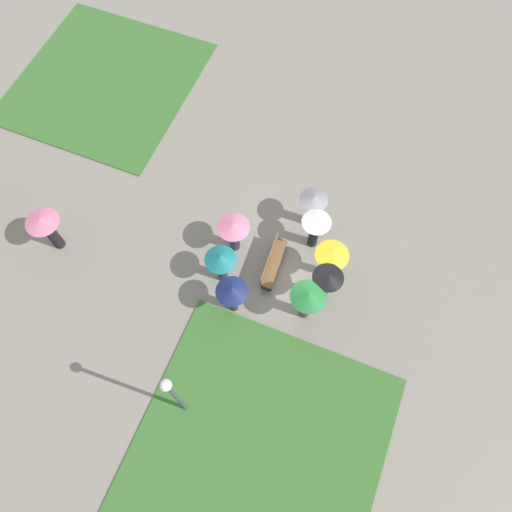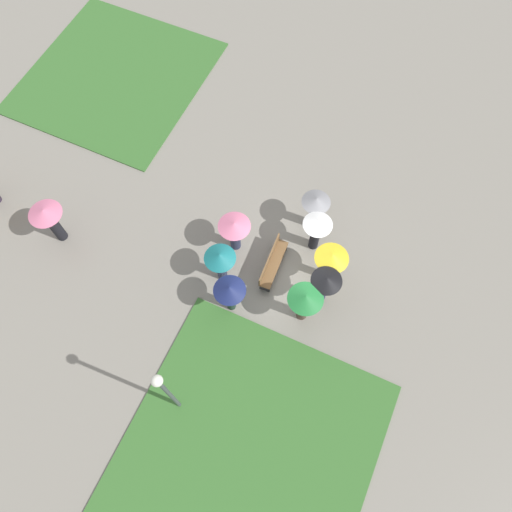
{
  "view_description": "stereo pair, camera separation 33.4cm",
  "coord_description": "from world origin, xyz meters",
  "px_view_note": "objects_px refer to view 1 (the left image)",
  "views": [
    {
      "loc": [
        -7.26,
        -1.57,
        16.61
      ],
      "look_at": [
        -0.43,
        1.18,
        0.66
      ],
      "focal_mm": 35.0,
      "sensor_mm": 36.0,
      "label": 1
    },
    {
      "loc": [
        -7.12,
        -1.88,
        16.61
      ],
      "look_at": [
        -0.43,
        1.18,
        0.66
      ],
      "focal_mm": 35.0,
      "sensor_mm": 36.0,
      "label": 2
    }
  ],
  "objects_px": {
    "crowd_person_pink": "(234,231)",
    "crowd_person_black": "(327,280)",
    "crowd_person_grey": "(313,204)",
    "lone_walker_near_lawn": "(46,227)",
    "crowd_person_navy": "(232,293)",
    "crowd_person_yellow": "(332,256)",
    "crowd_person_green": "(307,299)",
    "crowd_person_teal": "(221,262)",
    "lamp_post": "(174,394)",
    "crowd_person_white": "(316,225)",
    "park_bench": "(272,262)"
  },
  "relations": [
    {
      "from": "crowd_person_yellow",
      "to": "crowd_person_navy",
      "type": "height_order",
      "value": "crowd_person_yellow"
    },
    {
      "from": "crowd_person_yellow",
      "to": "crowd_person_black",
      "type": "distance_m",
      "value": 0.9
    },
    {
      "from": "crowd_person_navy",
      "to": "crowd_person_black",
      "type": "height_order",
      "value": "crowd_person_black"
    },
    {
      "from": "lamp_post",
      "to": "crowd_person_yellow",
      "type": "height_order",
      "value": "lamp_post"
    },
    {
      "from": "crowd_person_yellow",
      "to": "lone_walker_near_lawn",
      "type": "xyz_separation_m",
      "value": [
        -2.59,
        9.53,
        -0.08
      ]
    },
    {
      "from": "lamp_post",
      "to": "crowd_person_grey",
      "type": "relative_size",
      "value": 2.3
    },
    {
      "from": "crowd_person_navy",
      "to": "lone_walker_near_lawn",
      "type": "bearing_deg",
      "value": -143.42
    },
    {
      "from": "crowd_person_pink",
      "to": "crowd_person_yellow",
      "type": "bearing_deg",
      "value": 70.43
    },
    {
      "from": "lamp_post",
      "to": "crowd_person_navy",
      "type": "relative_size",
      "value": 2.3
    },
    {
      "from": "lamp_post",
      "to": "crowd_person_grey",
      "type": "bearing_deg",
      "value": -9.98
    },
    {
      "from": "crowd_person_yellow",
      "to": "crowd_person_navy",
      "type": "relative_size",
      "value": 1.0
    },
    {
      "from": "crowd_person_pink",
      "to": "lone_walker_near_lawn",
      "type": "xyz_separation_m",
      "value": [
        -2.35,
        6.05,
        0.17
      ]
    },
    {
      "from": "crowd_person_yellow",
      "to": "crowd_person_grey",
      "type": "xyz_separation_m",
      "value": [
        1.78,
        1.26,
        -0.17
      ]
    },
    {
      "from": "crowd_person_yellow",
      "to": "crowd_person_navy",
      "type": "distance_m",
      "value": 3.55
    },
    {
      "from": "crowd_person_navy",
      "to": "crowd_person_grey",
      "type": "relative_size",
      "value": 1.0
    },
    {
      "from": "lone_walker_near_lawn",
      "to": "lamp_post",
      "type": "bearing_deg",
      "value": -135.6
    },
    {
      "from": "crowd_person_green",
      "to": "crowd_person_black",
      "type": "relative_size",
      "value": 1.0
    },
    {
      "from": "crowd_person_grey",
      "to": "lone_walker_near_lawn",
      "type": "height_order",
      "value": "lone_walker_near_lawn"
    },
    {
      "from": "park_bench",
      "to": "crowd_person_pink",
      "type": "height_order",
      "value": "crowd_person_pink"
    },
    {
      "from": "crowd_person_teal",
      "to": "crowd_person_white",
      "type": "height_order",
      "value": "crowd_person_white"
    },
    {
      "from": "crowd_person_yellow",
      "to": "crowd_person_navy",
      "type": "bearing_deg",
      "value": 122.58
    },
    {
      "from": "lamp_post",
      "to": "crowd_person_green",
      "type": "bearing_deg",
      "value": -28.61
    },
    {
      "from": "crowd_person_yellow",
      "to": "crowd_person_teal",
      "type": "xyz_separation_m",
      "value": [
        -1.53,
        3.38,
        -0.12
      ]
    },
    {
      "from": "crowd_person_grey",
      "to": "lone_walker_near_lawn",
      "type": "relative_size",
      "value": 0.94
    },
    {
      "from": "crowd_person_pink",
      "to": "crowd_person_black",
      "type": "bearing_deg",
      "value": 56.37
    },
    {
      "from": "crowd_person_teal",
      "to": "crowd_person_navy",
      "type": "relative_size",
      "value": 0.99
    },
    {
      "from": "crowd_person_yellow",
      "to": "crowd_person_white",
      "type": "xyz_separation_m",
      "value": [
        0.95,
        0.88,
        -0.1
      ]
    },
    {
      "from": "crowd_person_pink",
      "to": "crowd_person_white",
      "type": "xyz_separation_m",
      "value": [
        1.19,
        -2.59,
        0.15
      ]
    },
    {
      "from": "lamp_post",
      "to": "crowd_person_yellow",
      "type": "distance_m",
      "value": 6.83
    },
    {
      "from": "crowd_person_teal",
      "to": "crowd_person_white",
      "type": "distance_m",
      "value": 3.52
    },
    {
      "from": "lamp_post",
      "to": "crowd_person_yellow",
      "type": "xyz_separation_m",
      "value": [
        6.16,
        -2.66,
        -1.26
      ]
    },
    {
      "from": "crowd_person_yellow",
      "to": "crowd_person_grey",
      "type": "relative_size",
      "value": 1.0
    },
    {
      "from": "lone_walker_near_lawn",
      "to": "crowd_person_teal",
      "type": "bearing_deg",
      "value": -98.37
    },
    {
      "from": "crowd_person_green",
      "to": "crowd_person_black",
      "type": "xyz_separation_m",
      "value": [
        0.84,
        -0.38,
        0.04
      ]
    },
    {
      "from": "lone_walker_near_lawn",
      "to": "crowd_person_yellow",
      "type": "bearing_deg",
      "value": -92.91
    },
    {
      "from": "lamp_post",
      "to": "crowd_person_teal",
      "type": "height_order",
      "value": "lamp_post"
    },
    {
      "from": "park_bench",
      "to": "crowd_person_navy",
      "type": "height_order",
      "value": "crowd_person_navy"
    },
    {
      "from": "crowd_person_yellow",
      "to": "lamp_post",
      "type": "bearing_deg",
      "value": 145.87
    },
    {
      "from": "crowd_person_black",
      "to": "crowd_person_grey",
      "type": "bearing_deg",
      "value": 40.4
    },
    {
      "from": "crowd_person_teal",
      "to": "lone_walker_near_lawn",
      "type": "xyz_separation_m",
      "value": [
        -1.05,
        6.14,
        0.04
      ]
    },
    {
      "from": "crowd_person_green",
      "to": "crowd_person_white",
      "type": "xyz_separation_m",
      "value": [
        2.68,
        0.64,
        -0.05
      ]
    },
    {
      "from": "lamp_post",
      "to": "crowd_person_black",
      "type": "bearing_deg",
      "value": -27.97
    },
    {
      "from": "crowd_person_green",
      "to": "crowd_person_pink",
      "type": "bearing_deg",
      "value": 63.26
    },
    {
      "from": "crowd_person_teal",
      "to": "lamp_post",
      "type": "bearing_deg",
      "value": 119.4
    },
    {
      "from": "lamp_post",
      "to": "crowd_person_yellow",
      "type": "relative_size",
      "value": 2.3
    },
    {
      "from": "crowd_person_green",
      "to": "crowd_person_teal",
      "type": "bearing_deg",
      "value": 84.45
    },
    {
      "from": "crowd_person_green",
      "to": "crowd_person_grey",
      "type": "xyz_separation_m",
      "value": [
        3.5,
        1.02,
        -0.12
      ]
    },
    {
      "from": "crowd_person_navy",
      "to": "lone_walker_near_lawn",
      "type": "relative_size",
      "value": 0.94
    },
    {
      "from": "park_bench",
      "to": "crowd_person_navy",
      "type": "bearing_deg",
      "value": 157.42
    },
    {
      "from": "park_bench",
      "to": "crowd_person_white",
      "type": "relative_size",
      "value": 1.04
    }
  ]
}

